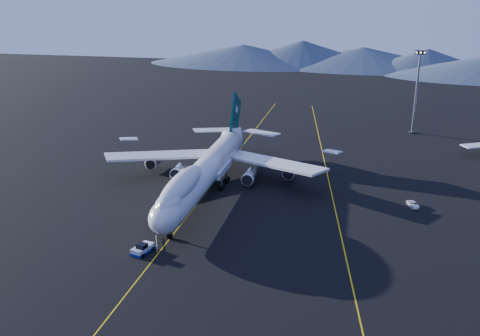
% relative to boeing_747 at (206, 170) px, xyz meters
% --- Properties ---
extents(ground, '(500.00, 500.00, 0.00)m').
position_rel_boeing_747_xyz_m(ground, '(-0.00, -0.03, -5.81)').
color(ground, black).
rests_on(ground, ground).
extents(taxiway_line_main, '(0.25, 220.00, 0.01)m').
position_rel_boeing_747_xyz_m(taxiway_line_main, '(-0.00, -0.03, -5.80)').
color(taxiway_line_main, '#E3BA0D').
rests_on(taxiway_line_main, ground).
extents(taxiway_line_side, '(28.08, 198.09, 0.01)m').
position_rel_boeing_747_xyz_m(taxiway_line_side, '(30.00, 9.97, -5.80)').
color(taxiway_line_side, '#E3BA0D').
rests_on(taxiway_line_side, ground).
extents(boeing_747, '(59.62, 72.43, 19.37)m').
position_rel_boeing_747_xyz_m(boeing_747, '(0.00, 0.00, 0.00)').
color(boeing_747, silver).
rests_on(boeing_747, ground).
extents(pushback_tug, '(3.74, 5.36, 2.13)m').
position_rel_boeing_747_xyz_m(pushback_tug, '(-3.00, -33.49, -5.14)').
color(pushback_tug, silver).
rests_on(pushback_tug, ground).
extents(service_van, '(3.06, 4.75, 1.22)m').
position_rel_boeing_747_xyz_m(service_van, '(49.52, 1.41, -5.21)').
color(service_van, silver).
rests_on(service_van, ground).
extents(floodlight_mast, '(3.51, 2.63, 28.42)m').
position_rel_boeing_747_xyz_m(floodlight_mast, '(54.65, 71.24, 8.59)').
color(floodlight_mast, black).
rests_on(floodlight_mast, ground).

